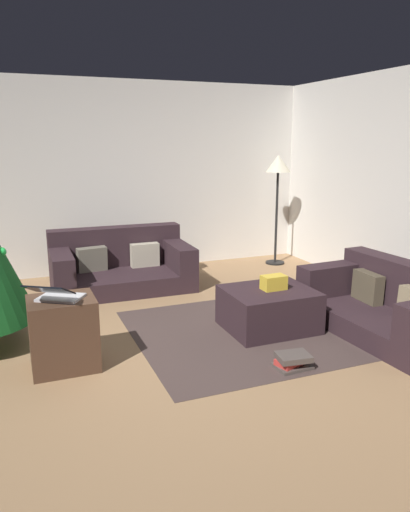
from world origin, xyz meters
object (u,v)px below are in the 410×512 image
couch_right (389,305)px  corner_lamp (278,172)px  tv_remote (274,288)px  gift_box (274,282)px  side_table (63,333)px  book_stack (292,361)px  couch_left (120,266)px  laptop (56,295)px  ottoman (269,309)px

couch_right → corner_lamp: (0.33, 2.74, 1.09)m
tv_remote → gift_box: bearing=-146.6°
gift_box → corner_lamp: bearing=59.7°
couch_right → corner_lamp: 2.97m
side_table → book_stack: (1.71, -0.71, -0.23)m
couch_left → laptop: 2.34m
laptop → gift_box: bearing=4.9°
couch_right → corner_lamp: corner_lamp is taller
laptop → book_stack: bearing=-20.6°
gift_box → book_stack: gift_box is taller
couch_left → couch_right: size_ratio=1.04×
couch_left → side_table: 2.25m
tv_remote → couch_left: bearing=110.9°
laptop → corner_lamp: (3.35, 2.44, 0.72)m
ottoman → gift_box: size_ratio=3.59×
side_table → book_stack: bearing=-22.6°
couch_left → couch_right: 3.19m
couch_left → gift_box: size_ratio=7.27×
ottoman → side_table: (-1.95, -0.12, 0.09)m
ottoman → book_stack: (-0.24, -0.84, -0.14)m
ottoman → corner_lamp: corner_lamp is taller
couch_right → side_table: 3.01m
couch_right → laptop: size_ratio=3.14×
laptop → ottoman: bearing=5.2°
ottoman → tv_remote: bearing=8.9°
ottoman → book_stack: 0.88m
side_table → ottoman: bearing=3.7°
tv_remote → side_table: side_table is taller
tv_remote → corner_lamp: size_ratio=0.10×
couch_left → ottoman: (1.05, -1.93, -0.07)m
gift_box → laptop: (-2.03, -0.17, 0.17)m
laptop → couch_right: bearing=-5.8°
gift_box → ottoman: bearing=173.9°
side_table → laptop: bearing=-122.8°
ottoman → laptop: 2.04m
side_table → laptop: laptop is taller
couch_left → ottoman: bearing=119.4°
couch_left → book_stack: bearing=107.2°
couch_right → couch_left: bearing=37.7°
corner_lamp → couch_left: bearing=-172.3°
book_stack → corner_lamp: (1.61, 3.09, 1.29)m
ottoman → corner_lamp: bearing=58.9°
couch_right → ottoman: bearing=61.9°
couch_right → gift_box: couch_right is taller
ottoman → corner_lamp: 2.88m
tv_remote → ottoman: bearing=179.9°
couch_right → side_table: (-2.99, 0.36, 0.03)m
ottoman → couch_left: bearing=118.4°
gift_box → tv_remote: gift_box is taller
couch_left → book_stack: (0.80, -2.77, -0.21)m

